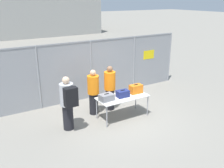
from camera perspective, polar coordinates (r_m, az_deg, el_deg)
name	(u,v)px	position (r m, az deg, el deg)	size (l,w,h in m)	color
ground_plane	(120,117)	(8.79, 1.81, -7.57)	(120.00, 120.00, 0.00)	gray
fence_section	(92,68)	(10.11, -4.68, 3.55)	(8.57, 0.07, 2.38)	gray
inspection_table	(123,98)	(8.53, 2.44, -3.25)	(1.77, 0.82, 0.76)	silver
suitcase_grey	(107,97)	(8.15, -1.25, -3.07)	(0.47, 0.34, 0.24)	slate
suitcase_navy	(123,94)	(8.45, 2.47, -2.22)	(0.42, 0.28, 0.25)	navy
suitcase_orange	(136,89)	(8.80, 5.48, -1.14)	(0.45, 0.27, 0.33)	orange
traveler_hooded	(68,102)	(7.72, -10.06, -4.00)	(0.43, 0.67, 1.74)	black
security_worker_near	(110,87)	(9.06, -0.51, -0.79)	(0.41, 0.41, 1.67)	black
security_worker_far	(93,92)	(8.74, -4.29, -1.73)	(0.40, 0.40, 1.64)	black
utility_trailer	(107,67)	(13.38, -1.06, 3.94)	(3.71, 2.22, 0.74)	silver
distant_hangar	(15,10)	(32.53, -21.38, 15.54)	(16.19, 12.66, 5.14)	#999993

